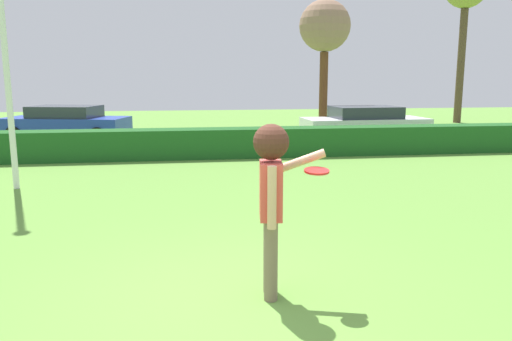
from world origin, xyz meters
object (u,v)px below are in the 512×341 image
object	(u,v)px
parked_car_white	(365,123)
bare_elm_tree	(325,29)
person	(272,187)
parked_car_blue	(66,122)
frisbee	(317,171)
lamppost	(1,10)

from	to	relation	value
parked_car_white	bare_elm_tree	xyz separation A→B (m)	(-0.76, 2.56, 3.35)
person	parked_car_blue	distance (m)	14.54
frisbee	person	bearing A→B (deg)	179.26
parked_car_blue	bare_elm_tree	world-z (taller)	bare_elm_tree
frisbee	bare_elm_tree	xyz separation A→B (m)	(4.19, 14.41, 2.72)
parked_car_blue	parked_car_white	world-z (taller)	same
person	parked_car_white	distance (m)	13.03
person	lamppost	xyz separation A→B (m)	(-4.23, 5.89, 2.35)
parked_car_white	frisbee	bearing A→B (deg)	-112.66
parked_car_blue	bare_elm_tree	size ratio (longest dim) A/B	0.88
lamppost	bare_elm_tree	distance (m)	12.31
person	parked_car_blue	world-z (taller)	person
lamppost	bare_elm_tree	bearing A→B (deg)	43.80
lamppost	parked_car_white	size ratio (longest dim) A/B	1.50
lamppost	parked_car_blue	bearing A→B (deg)	94.31
frisbee	parked_car_blue	size ratio (longest dim) A/B	0.06
parked_car_white	person	bearing A→B (deg)	-114.54
lamppost	frisbee	bearing A→B (deg)	-51.51
person	bare_elm_tree	distance (m)	15.41
bare_elm_tree	person	bearing A→B (deg)	-107.88
parked_car_blue	bare_elm_tree	xyz separation A→B (m)	(9.47, 0.69, 3.35)
frisbee	parked_car_white	xyz separation A→B (m)	(4.95, 11.85, -0.63)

